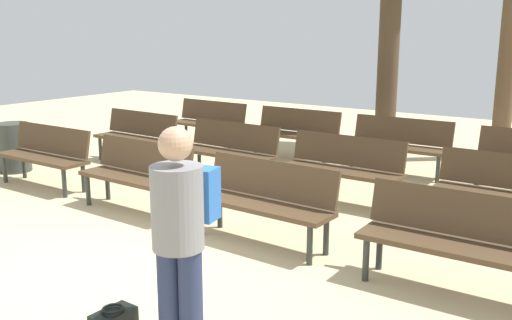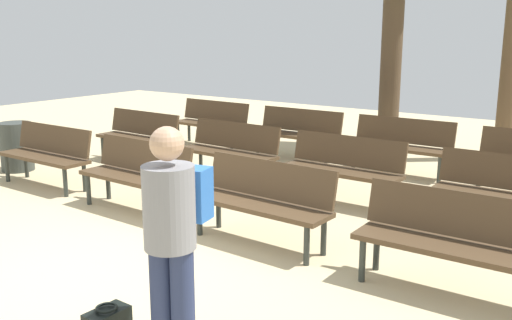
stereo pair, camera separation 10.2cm
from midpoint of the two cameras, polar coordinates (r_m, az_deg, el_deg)
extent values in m
plane|color=#CCB789|center=(5.83, -15.90, -10.28)|extent=(24.00, 24.00, 0.00)
cube|color=#4C3823|center=(8.86, -20.01, 0.23)|extent=(1.60, 0.44, 0.05)
cube|color=#4C3823|center=(8.92, -19.08, 1.99)|extent=(1.60, 0.13, 0.40)
cylinder|color=#2D332D|center=(9.40, -23.14, -0.77)|extent=(0.06, 0.06, 0.40)
cylinder|color=#2D332D|center=(8.26, -18.03, -2.12)|extent=(0.06, 0.06, 0.40)
cylinder|color=#2D332D|center=(9.56, -21.52, -0.41)|extent=(0.06, 0.06, 0.40)
cylinder|color=#2D332D|center=(8.45, -16.29, -1.68)|extent=(0.06, 0.06, 0.40)
cube|color=#4C3823|center=(7.32, -11.68, -1.78)|extent=(1.61, 0.48, 0.05)
cube|color=#4C3823|center=(7.39, -10.61, 0.37)|extent=(1.60, 0.17, 0.40)
cylinder|color=#2D332D|center=(7.81, -15.90, -2.82)|extent=(0.06, 0.06, 0.40)
cylinder|color=#2D332D|center=(6.78, -8.66, -4.82)|extent=(0.06, 0.06, 0.40)
cylinder|color=#2D332D|center=(8.00, -14.08, -2.35)|extent=(0.06, 0.06, 0.40)
cylinder|color=#2D332D|center=(7.00, -6.79, -4.21)|extent=(0.06, 0.06, 0.40)
cube|color=#4C3823|center=(6.06, 0.75, -4.56)|extent=(1.61, 0.49, 0.05)
cube|color=#4C3823|center=(6.15, 1.87, -1.93)|extent=(1.60, 0.17, 0.40)
cylinder|color=#2D332D|center=(6.44, -5.15, -5.69)|extent=(0.06, 0.06, 0.40)
cylinder|color=#2D332D|center=(5.64, 5.56, -8.41)|extent=(0.06, 0.06, 0.40)
cylinder|color=#2D332D|center=(6.66, -3.29, -5.01)|extent=(0.06, 0.06, 0.40)
cylinder|color=#2D332D|center=(5.90, 7.21, -7.49)|extent=(0.06, 0.06, 0.40)
cube|color=#4C3823|center=(5.22, 18.97, -8.19)|extent=(1.61, 0.46, 0.05)
cube|color=#4C3823|center=(5.32, 19.76, -5.05)|extent=(1.60, 0.14, 0.40)
cylinder|color=#2D332D|center=(5.37, 11.02, -9.72)|extent=(0.06, 0.06, 0.40)
cylinder|color=#2D332D|center=(5.64, 12.36, -8.65)|extent=(0.06, 0.06, 0.40)
cube|color=#4C3823|center=(9.97, -11.52, 2.08)|extent=(1.62, 0.50, 0.05)
cube|color=#4C3823|center=(10.06, -10.73, 3.62)|extent=(1.60, 0.18, 0.40)
cylinder|color=#2D332D|center=(10.45, -14.66, 1.13)|extent=(0.06, 0.06, 0.40)
cylinder|color=#2D332D|center=(9.40, -9.38, 0.11)|extent=(0.06, 0.06, 0.40)
cylinder|color=#2D332D|center=(10.64, -13.31, 1.41)|extent=(0.06, 0.06, 0.40)
cylinder|color=#2D332D|center=(9.62, -8.00, 0.44)|extent=(0.06, 0.06, 0.40)
cube|color=#4C3823|center=(8.61, -2.50, 0.65)|extent=(1.62, 0.50, 0.05)
cube|color=#4C3823|center=(8.71, -1.67, 2.45)|extent=(1.60, 0.18, 0.40)
cylinder|color=#2D332D|center=(9.00, -6.56, -0.37)|extent=(0.06, 0.06, 0.40)
cylinder|color=#2D332D|center=(8.12, 0.59, -1.74)|extent=(0.06, 0.06, 0.40)
cylinder|color=#2D332D|center=(9.23, -5.18, -0.01)|extent=(0.06, 0.06, 0.40)
cylinder|color=#2D332D|center=(8.37, 1.90, -1.30)|extent=(0.06, 0.06, 0.40)
cube|color=#4C3823|center=(7.58, 8.76, -1.15)|extent=(1.60, 0.45, 0.05)
cube|color=#4C3823|center=(7.70, 9.50, 0.91)|extent=(1.60, 0.13, 0.40)
cylinder|color=#2D332D|center=(7.84, 3.61, -2.28)|extent=(0.06, 0.06, 0.40)
cylinder|color=#2D332D|center=(7.22, 13.06, -3.92)|extent=(0.06, 0.06, 0.40)
cylinder|color=#2D332D|center=(8.10, 4.82, -1.81)|extent=(0.06, 0.06, 0.40)
cylinder|color=#2D332D|center=(7.51, 14.02, -3.33)|extent=(0.06, 0.06, 0.40)
cube|color=#4C3823|center=(6.94, 23.92, -3.44)|extent=(1.60, 0.45, 0.05)
cylinder|color=#2D332D|center=(7.01, 17.88, -4.71)|extent=(0.06, 0.06, 0.40)
cylinder|color=#2D332D|center=(7.31, 18.67, -4.07)|extent=(0.06, 0.06, 0.40)
cube|color=#4C3823|center=(11.28, -4.41, 3.52)|extent=(1.61, 0.50, 0.05)
cube|color=#4C3823|center=(11.39, -3.76, 4.86)|extent=(1.60, 0.18, 0.40)
cylinder|color=#2D332D|center=(11.68, -7.49, 2.63)|extent=(0.06, 0.06, 0.40)
cylinder|color=#2D332D|center=(10.75, -2.17, 1.85)|extent=(0.06, 0.06, 0.40)
cylinder|color=#2D332D|center=(11.90, -6.40, 2.85)|extent=(0.06, 0.06, 0.40)
cylinder|color=#2D332D|center=(10.99, -1.11, 2.11)|extent=(0.06, 0.06, 0.40)
cube|color=#4C3823|center=(10.11, 4.21, 2.45)|extent=(1.60, 0.44, 0.05)
cube|color=#4C3823|center=(10.24, 4.82, 3.96)|extent=(1.60, 0.13, 0.40)
cylinder|color=#2D332D|center=(10.40, 0.44, 1.49)|extent=(0.06, 0.06, 0.40)
cylinder|color=#2D332D|center=(9.68, 7.23, 0.54)|extent=(0.06, 0.06, 0.40)
cylinder|color=#2D332D|center=(10.66, 1.43, 1.77)|extent=(0.06, 0.06, 0.40)
cylinder|color=#2D332D|center=(9.96, 8.11, 0.86)|extent=(0.06, 0.06, 0.40)
cube|color=#4C3823|center=(9.30, 14.29, 1.17)|extent=(1.60, 0.45, 0.05)
cube|color=#4C3823|center=(9.44, 14.81, 2.83)|extent=(1.60, 0.14, 0.40)
cylinder|color=#2D332D|center=(9.46, 9.91, 0.17)|extent=(0.06, 0.06, 0.40)
cylinder|color=#2D332D|center=(8.98, 18.02, -0.95)|extent=(0.06, 0.06, 0.40)
cylinder|color=#2D332D|center=(9.75, 10.71, 0.50)|extent=(0.06, 0.06, 0.40)
cylinder|color=#2D332D|center=(9.28, 18.60, -0.56)|extent=(0.06, 0.06, 0.40)
cylinder|color=#2D332D|center=(8.77, 21.49, -1.54)|extent=(0.06, 0.06, 0.40)
cylinder|color=#2D332D|center=(9.07, 22.03, -1.13)|extent=(0.06, 0.06, 0.40)
cylinder|color=brown|center=(10.94, 24.18, 8.84)|extent=(0.32, 0.32, 3.39)
cylinder|color=#4C3A28|center=(11.16, 13.48, 9.43)|extent=(0.39, 0.39, 3.31)
cylinder|color=navy|center=(3.95, -6.48, -14.54)|extent=(0.16, 0.16, 0.85)
cylinder|color=navy|center=(4.03, -8.52, -14.06)|extent=(0.16, 0.16, 0.85)
cylinder|color=gray|center=(3.73, -7.82, -4.66)|extent=(0.40, 0.40, 0.55)
sphere|color=tan|center=(3.62, -8.02, 1.61)|extent=(0.22, 0.22, 0.22)
cube|color=blue|center=(3.93, -5.88, -3.26)|extent=(0.31, 0.23, 0.36)
torus|color=black|center=(4.40, -13.94, -14.02)|extent=(0.16, 0.16, 0.02)
cylinder|color=#383D38|center=(10.06, -22.37, 1.24)|extent=(0.51, 0.51, 0.79)
camera|label=1|loc=(0.05, -89.62, 0.09)|focal=40.39mm
camera|label=2|loc=(0.05, 90.38, -0.09)|focal=40.39mm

